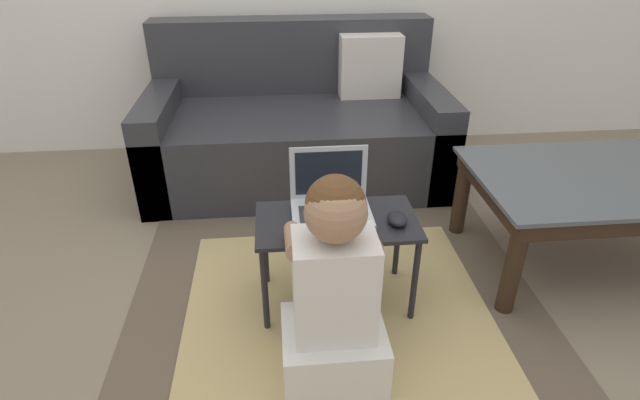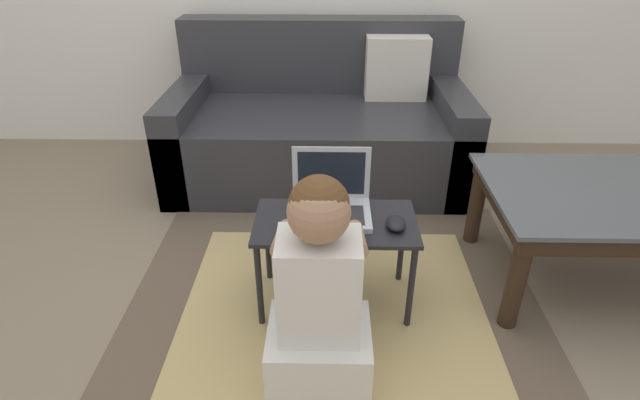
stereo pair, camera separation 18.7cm
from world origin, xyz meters
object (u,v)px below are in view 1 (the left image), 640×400
at_px(laptop, 331,203).
at_px(person_seated, 334,295).
at_px(coffee_table, 612,187).
at_px(laptop_desk, 337,231).
at_px(computer_mouse, 397,219).
at_px(couch, 297,127).

bearing_deg(laptop, person_seated, -95.00).
distance_m(coffee_table, laptop_desk, 1.21).
distance_m(coffee_table, computer_mouse, 1.00).
height_order(computer_mouse, person_seated, person_seated).
bearing_deg(computer_mouse, couch, 103.50).
height_order(couch, laptop_desk, couch).
xyz_separation_m(laptop, person_seated, (-0.04, -0.42, -0.09)).
bearing_deg(couch, person_seated, -88.94).
height_order(coffee_table, computer_mouse, coffee_table).
xyz_separation_m(coffee_table, laptop, (-1.22, -0.11, 0.05)).
bearing_deg(couch, laptop, -86.75).
height_order(laptop_desk, laptop, laptop).
relative_size(couch, person_seated, 2.22).
relative_size(coffee_table, laptop, 3.93).
relative_size(laptop, person_seated, 0.40).
relative_size(couch, laptop_desk, 2.75).
bearing_deg(laptop, couch, 93.25).
xyz_separation_m(laptop_desk, laptop, (-0.02, 0.05, 0.09)).
relative_size(coffee_table, computer_mouse, 11.75).
bearing_deg(coffee_table, couch, 140.94).
relative_size(laptop_desk, laptop, 2.03).
bearing_deg(coffee_table, laptop_desk, -172.02).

